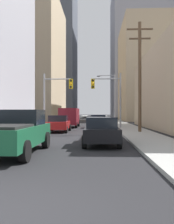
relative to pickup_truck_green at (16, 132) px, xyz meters
name	(u,v)px	position (x,y,z in m)	size (l,w,h in m)	color
sidewalk_left	(68,120)	(-3.08, 43.75, -0.86)	(2.89, 160.00, 0.15)	#9E9E99
sidewalk_right	(112,120)	(6.83, 43.75, -0.86)	(2.89, 160.00, 0.15)	#9E9E99
pickup_truck_green	(16,132)	(0.00, 0.00, 0.00)	(2.20, 5.41, 1.90)	#195938
cargo_van_maroon	(70,117)	(0.19, 18.33, 0.35)	(2.16, 5.24, 2.26)	maroon
sedan_black	(101,131)	(3.74, 2.83, -0.16)	(1.95, 4.21, 1.52)	black
sedan_red	(59,123)	(-0.01, 11.42, -0.16)	(1.95, 4.26, 1.52)	maroon
sedan_blue	(98,121)	(3.63, 17.26, -0.16)	(1.95, 4.20, 1.52)	navy
traffic_signal_near_left	(56,92)	(-0.91, 15.46, 3.08)	(3.18, 0.44, 6.00)	gray
traffic_signal_near_right	(108,92)	(4.63, 15.46, 3.08)	(3.23, 0.44, 6.00)	gray
utility_pole_right	(140,75)	(7.12, 10.23, 4.07)	(2.20, 0.28, 9.46)	brown
street_lamp_right	(112,94)	(5.63, 25.48, 3.64)	(2.74, 0.32, 7.50)	gray
building_left_mid_office	(29,61)	(-12.72, 45.46, 13.02)	(14.89, 21.20, 27.91)	tan
building_left_far_tower	(55,24)	(-13.65, 84.59, 36.32)	(16.72, 22.50, 74.51)	#4C515B
building_right_mid_block	(161,73)	(17.98, 44.29, 9.79)	(18.02, 18.35, 21.44)	tan
building_right_far_highrise	(144,53)	(22.04, 85.53, 24.35)	(25.21, 29.21, 50.58)	#93939E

